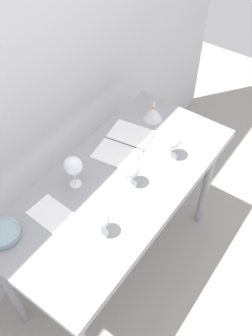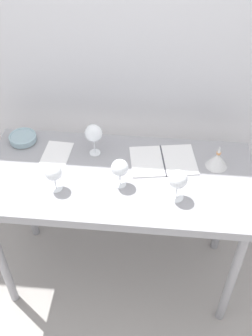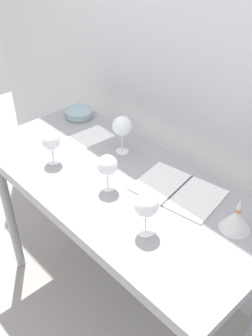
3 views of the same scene
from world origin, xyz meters
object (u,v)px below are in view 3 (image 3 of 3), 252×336
object	(u,v)px
wine_glass_near_right	(146,206)
wine_glass_near_center	(107,166)
tasting_bowl	(79,113)
tasting_sheet_upper	(86,138)
decanter_funnel	(236,219)
open_notebook	(178,190)
wine_glass_far_left	(122,127)
wine_glass_near_left	(51,141)

from	to	relation	value
wine_glass_near_right	wine_glass_near_center	xyz separation A→B (m)	(-0.28, 0.06, -0.01)
wine_glass_near_right	wine_glass_near_center	size ratio (longest dim) A/B	1.07
wine_glass_near_center	tasting_bowl	bearing A→B (deg)	153.56
wine_glass_near_right	wine_glass_near_center	bearing A→B (deg)	167.67
tasting_sheet_upper	decanter_funnel	bearing A→B (deg)	3.77
wine_glass_near_center	open_notebook	distance (m)	0.31
wine_glass_near_center	open_notebook	world-z (taller)	wine_glass_near_center
open_notebook	wine_glass_far_left	bearing A→B (deg)	165.84
wine_glass_near_right	tasting_bowl	bearing A→B (deg)	157.88
wine_glass_near_right	tasting_sheet_upper	world-z (taller)	wine_glass_near_right
wine_glass_near_right	open_notebook	xyz separation A→B (m)	(-0.07, 0.26, -0.12)
open_notebook	tasting_bowl	size ratio (longest dim) A/B	2.48
wine_glass_near_left	tasting_bowl	world-z (taller)	wine_glass_near_left
wine_glass_near_left	wine_glass_far_left	size ratio (longest dim) A/B	0.83
tasting_bowl	tasting_sheet_upper	bearing A→B (deg)	-28.41
wine_glass_near_left	tasting_sheet_upper	world-z (taller)	wine_glass_near_left
tasting_bowl	wine_glass_near_right	bearing A→B (deg)	-22.12
wine_glass_far_left	decanter_funnel	world-z (taller)	wine_glass_far_left
wine_glass_near_left	decanter_funnel	bearing A→B (deg)	16.91
wine_glass_near_left	tasting_bowl	bearing A→B (deg)	127.55
wine_glass_near_left	tasting_bowl	xyz separation A→B (m)	(-0.27, 0.35, -0.08)
wine_glass_far_left	tasting_sheet_upper	xyz separation A→B (m)	(-0.21, -0.05, -0.13)
wine_glass_near_center	decanter_funnel	size ratio (longest dim) A/B	1.17
tasting_sheet_upper	wine_glass_near_left	bearing A→B (deg)	-73.31
wine_glass_far_left	tasting_sheet_upper	distance (m)	0.25
wine_glass_far_left	wine_glass_near_right	bearing A→B (deg)	-33.13
wine_glass_far_left	decanter_funnel	distance (m)	0.66
open_notebook	tasting_sheet_upper	distance (m)	0.58
wine_glass_near_left	tasting_bowl	distance (m)	0.44
decanter_funnel	tasting_bowl	bearing A→B (deg)	174.62
wine_glass_far_left	wine_glass_near_center	bearing A→B (deg)	-54.51
wine_glass_near_left	tasting_bowl	size ratio (longest dim) A/B	1.00
tasting_sheet_upper	wine_glass_near_center	bearing A→B (deg)	-22.33
wine_glass_near_right	wine_glass_near_center	distance (m)	0.29
wine_glass_near_left	wine_glass_far_left	xyz separation A→B (m)	(0.15, 0.28, 0.03)
wine_glass_near_left	tasting_sheet_upper	distance (m)	0.26
open_notebook	tasting_sheet_upper	world-z (taller)	open_notebook
wine_glass_near_right	tasting_bowl	world-z (taller)	wine_glass_near_right
wine_glass_near_left	wine_glass_far_left	world-z (taller)	wine_glass_far_left
wine_glass_far_left	tasting_bowl	distance (m)	0.44
wine_glass_near_left	open_notebook	distance (m)	0.59
tasting_bowl	open_notebook	bearing A→B (deg)	-6.58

